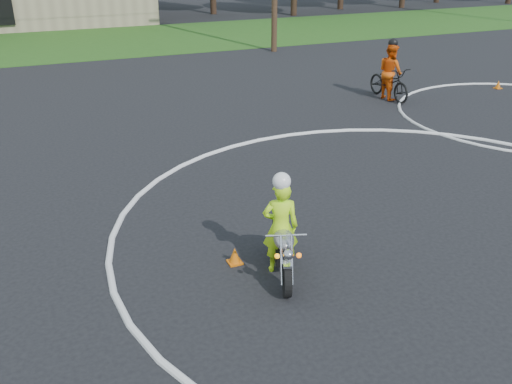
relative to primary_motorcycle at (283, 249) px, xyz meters
name	(u,v)px	position (x,y,z in m)	size (l,w,h in m)	color
grass_strip	(146,39)	(3.26, 24.52, -0.47)	(120.00, 10.00, 0.02)	#1E4714
course_markings	(461,183)	(5.43, 1.87, -0.47)	(19.05, 19.05, 0.12)	silver
primary_motorcycle	(283,249)	(0.00, 0.00, 0.00)	(0.89, 1.80, 0.98)	black
rider_primary_grp	(280,224)	(0.01, 0.13, 0.40)	(0.70, 0.57, 1.82)	#BCFF1A
rider_second_grp	(390,78)	(8.25, 8.84, 0.26)	(0.78, 2.17, 2.08)	black
traffic_cones	(511,161)	(7.31, 2.28, -0.34)	(15.58, 13.52, 0.30)	#D7630B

